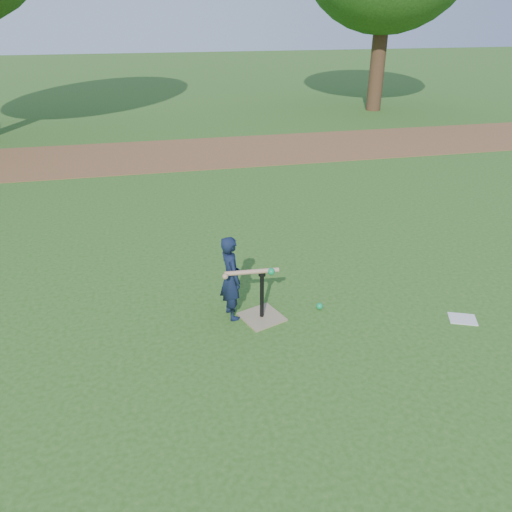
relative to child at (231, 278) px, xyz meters
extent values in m
plane|color=#285116|center=(0.72, -0.13, -0.50)|extent=(80.00, 80.00, 0.00)
cube|color=brown|center=(0.72, 7.37, -0.49)|extent=(24.00, 3.00, 0.01)
imported|color=black|center=(0.00, 0.00, 0.00)|extent=(0.30, 0.40, 1.00)
sphere|color=#0C8D4A|center=(1.04, -0.10, -0.46)|extent=(0.08, 0.08, 0.08)
cube|color=silver|center=(2.57, -0.67, -0.49)|extent=(0.37, 0.33, 0.01)
cube|color=#917E5C|center=(0.33, -0.13, -0.49)|extent=(0.55, 0.55, 0.02)
cylinder|color=black|center=(0.33, -0.13, -0.20)|extent=(0.05, 0.05, 0.55)
cylinder|color=black|center=(0.33, -0.13, 0.09)|extent=(0.08, 0.08, 0.06)
cylinder|color=tan|center=(0.21, -0.15, 0.13)|extent=(0.60, 0.09, 0.05)
sphere|color=tan|center=(-0.09, -0.19, 0.13)|extent=(0.06, 0.06, 0.06)
sphere|color=#0C8D4A|center=(0.42, -0.18, 0.12)|extent=(0.08, 0.08, 0.08)
cylinder|color=#382316|center=(7.22, 11.87, 1.21)|extent=(0.50, 0.50, 3.42)
camera|label=1|loc=(-0.81, -4.82, 2.69)|focal=35.00mm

